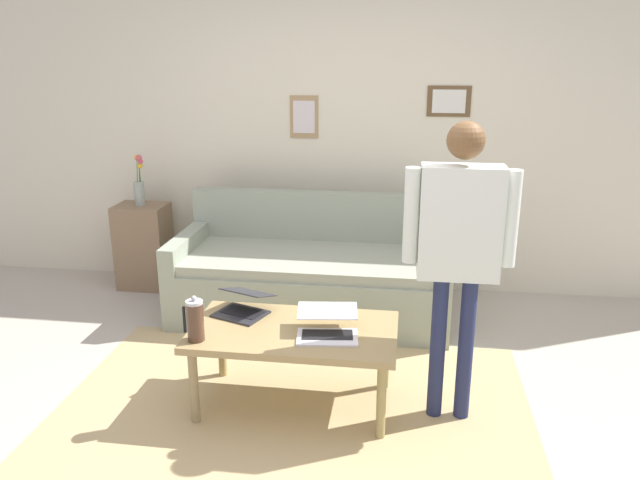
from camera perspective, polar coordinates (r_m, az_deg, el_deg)
The scene contains 11 objects.
ground_plane at distance 3.50m, azimuth -1.34°, elevation -16.69°, with size 7.68×7.68×0.00m, color #B8B19E.
area_rug at distance 3.59m, azimuth -2.65°, elevation -15.66°, with size 2.67×1.91×0.01m, color tan.
back_wall at distance 5.12m, azimuth 2.66°, elevation 10.40°, with size 7.04×0.11×2.70m.
couch at distance 4.70m, azimuth -0.73°, elevation -3.34°, with size 2.03×0.92×0.88m.
coffee_table at distance 3.47m, azimuth -2.43°, elevation -8.95°, with size 1.14×0.64×0.47m.
laptop_left at distance 3.35m, azimuth 0.69°, elevation -8.12°, with size 0.36×0.36×0.12m.
laptop_center at distance 3.64m, azimuth -7.12°, elevation -6.11°, with size 0.37×0.38×0.15m.
french_press at distance 3.33m, azimuth -11.50°, elevation -7.31°, with size 0.11×0.09×0.25m.
side_shelf at distance 5.44m, azimuth -15.99°, elevation -0.55°, with size 0.42×0.32×0.72m.
flower_vase at distance 5.31m, azimuth -16.40°, elevation 4.78°, with size 0.09×0.09×0.42m.
person_standing at distance 3.21m, azimuth 12.78°, elevation 0.31°, with size 0.57×0.19×1.62m.
Camera 1 is at (-0.49, 2.87, 1.94)m, focal length 34.54 mm.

